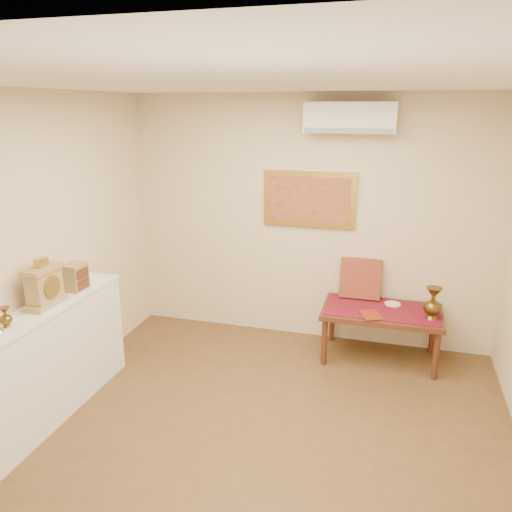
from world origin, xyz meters
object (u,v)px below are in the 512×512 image
(brass_urn_tall, at_px, (433,300))
(low_table, at_px, (381,316))
(display_ledge, at_px, (40,367))
(mantel_clock, at_px, (44,286))
(wooden_chest, at_px, (75,277))

(brass_urn_tall, xyz_separation_m, low_table, (-0.48, 0.11, -0.27))
(brass_urn_tall, bearing_deg, display_ledge, -150.67)
(mantel_clock, bearing_deg, low_table, 33.10)
(mantel_clock, bearing_deg, brass_urn_tall, 27.37)
(brass_urn_tall, relative_size, wooden_chest, 1.61)
(display_ledge, height_order, wooden_chest, wooden_chest)
(brass_urn_tall, bearing_deg, wooden_chest, -158.62)
(low_table, bearing_deg, display_ledge, -144.90)
(wooden_chest, relative_size, low_table, 0.20)
(brass_urn_tall, distance_m, mantel_clock, 3.54)
(brass_urn_tall, relative_size, display_ledge, 0.19)
(mantel_clock, bearing_deg, wooden_chest, 88.86)
(mantel_clock, distance_m, low_table, 3.23)
(wooden_chest, xyz_separation_m, low_table, (2.64, 1.33, -0.62))
(display_ledge, xyz_separation_m, low_table, (2.67, 1.88, -0.01))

